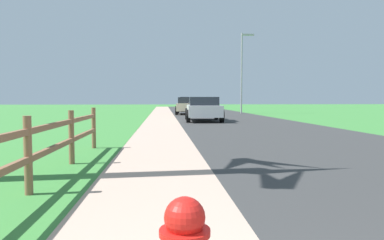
{
  "coord_description": "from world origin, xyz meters",
  "views": [
    {
      "loc": [
        -0.9,
        -0.13,
        1.32
      ],
      "look_at": [
        -0.07,
        9.73,
        0.73
      ],
      "focal_mm": 32.7,
      "sensor_mm": 36.0,
      "label": 1
    }
  ],
  "objects_px": {
    "parked_car_beige": "(187,105)",
    "street_lamp": "(243,67)",
    "parked_suv_silver": "(203,109)",
    "parked_car_blue": "(188,104)"
  },
  "relations": [
    {
      "from": "parked_car_blue",
      "to": "street_lamp",
      "type": "xyz_separation_m",
      "value": [
        4.51,
        -6.45,
        3.48
      ]
    },
    {
      "from": "street_lamp",
      "to": "parked_car_beige",
      "type": "bearing_deg",
      "value": -171.53
    },
    {
      "from": "parked_car_beige",
      "to": "parked_car_blue",
      "type": "xyz_separation_m",
      "value": [
        0.54,
        7.2,
        -0.0
      ]
    },
    {
      "from": "parked_car_beige",
      "to": "street_lamp",
      "type": "bearing_deg",
      "value": 8.47
    },
    {
      "from": "street_lamp",
      "to": "parked_car_blue",
      "type": "bearing_deg",
      "value": 124.95
    },
    {
      "from": "parked_suv_silver",
      "to": "parked_car_beige",
      "type": "height_order",
      "value": "parked_car_beige"
    },
    {
      "from": "parked_suv_silver",
      "to": "parked_car_beige",
      "type": "xyz_separation_m",
      "value": [
        -0.29,
        9.55,
        0.02
      ]
    },
    {
      "from": "parked_suv_silver",
      "to": "street_lamp",
      "type": "bearing_deg",
      "value": 65.19
    },
    {
      "from": "parked_suv_silver",
      "to": "street_lamp",
      "type": "height_order",
      "value": "street_lamp"
    },
    {
      "from": "parked_car_beige",
      "to": "parked_car_blue",
      "type": "distance_m",
      "value": 7.22
    }
  ]
}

